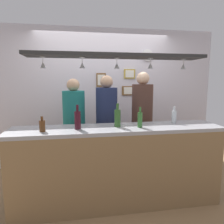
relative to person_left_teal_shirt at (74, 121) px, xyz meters
The scene contains 21 objects.
ground_plane 1.19m from the person_left_teal_shirt, 30.89° to the right, with size 8.00×8.00×0.00m, color olive.
back_wall 1.00m from the person_left_teal_shirt, 53.85° to the left, with size 4.40×0.06×2.60m, color silver.
bar_counter 1.05m from the person_left_teal_shirt, 56.36° to the right, with size 2.70×0.55×1.04m.
overhead_glass_rack 1.26m from the person_left_teal_shirt, 48.61° to the right, with size 2.20×0.36×0.04m, color black.
hanging_wineglass_far_left 1.06m from the person_left_teal_shirt, 120.21° to the right, with size 0.07×0.07×0.13m.
hanging_wineglass_left 1.03m from the person_left_teal_shirt, 78.44° to the right, with size 0.07×0.07×0.13m.
hanging_wineglass_center_left 1.16m from the person_left_teal_shirt, 46.88° to the right, with size 0.07×0.07×0.13m.
hanging_wineglass_center 1.44m from the person_left_teal_shirt, 33.80° to the right, with size 0.07×0.07×0.13m.
hanging_wineglass_center_right 1.78m from the person_left_teal_shirt, 23.31° to the right, with size 0.07×0.07×0.13m.
person_left_teal_shirt is the anchor object (origin of this frame).
person_middle_navy_shirt 0.51m from the person_left_teal_shirt, ahead, with size 0.34×0.34×1.71m.
person_right_brown_shirt 1.10m from the person_left_teal_shirt, ahead, with size 0.34×0.34×1.76m.
bottle_soda_clear 1.50m from the person_left_teal_shirt, 21.85° to the right, with size 0.06×0.06×0.23m.
bottle_beer_brown_stubby 0.85m from the person_left_teal_shirt, 114.58° to the right, with size 0.07×0.07×0.18m.
bottle_beer_green_import 1.13m from the person_left_teal_shirt, 41.87° to the right, with size 0.06×0.06×0.26m.
bottle_champagne_green 0.88m from the person_left_teal_shirt, 49.92° to the right, with size 0.08×0.08×0.30m.
bottle_wine_dark_red 0.74m from the person_left_teal_shirt, 85.63° to the right, with size 0.08×0.08×0.30m.
picture_frame_crest 1.09m from the person_left_teal_shirt, 54.68° to the left, with size 0.18×0.02×0.26m.
picture_frame_upper_small 1.49m from the person_left_teal_shirt, 34.13° to the left, with size 0.22×0.02×0.18m.
picture_frame_lower_pair 1.36m from the person_left_teal_shirt, 34.06° to the left, with size 0.30×0.02×0.18m.
wall_clock 1.94m from the person_left_teal_shirt, 26.90° to the left, with size 0.22×0.22×0.03m, color white.
Camera 1 is at (-0.50, -2.87, 1.62)m, focal length 33.02 mm.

